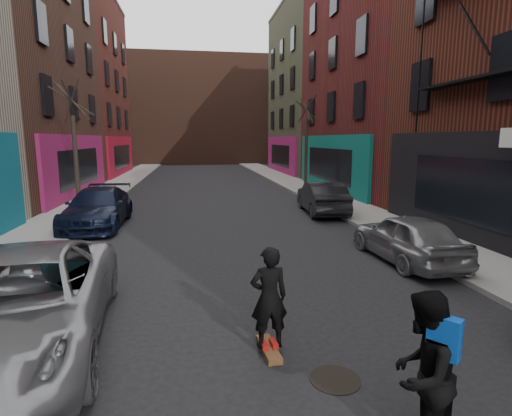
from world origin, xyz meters
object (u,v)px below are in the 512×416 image
object	(u,v)px
tree_right_far	(306,135)
skateboard	(269,349)
parked_left_end	(98,208)
parked_right_far	(407,237)
pedestrian	(422,373)
parked_left_far	(19,304)
skateboarder	(269,297)
manhole	(335,379)
tree_left_far	(74,136)
parked_right_end	(322,198)

from	to	relation	value
tree_right_far	skateboard	size ratio (longest dim) A/B	8.50
parked_left_end	parked_right_far	distance (m)	10.93
tree_right_far	pedestrian	size ratio (longest dim) A/B	3.83
parked_left_end	parked_left_far	bearing A→B (deg)	-84.19
skateboarder	pedestrian	distance (m)	2.50
parked_left_far	parked_left_end	xyz separation A→B (m)	(-0.87, 9.25, -0.05)
skateboarder	pedestrian	bearing A→B (deg)	113.73
manhole	skateboard	bearing A→B (deg)	131.84
parked_left_far	tree_left_far	bearing A→B (deg)	95.12
tree_left_far	parked_right_end	world-z (taller)	tree_left_far
parked_left_end	pedestrian	distance (m)	13.45
manhole	parked_left_far	bearing A→B (deg)	161.53
parked_left_far	parked_right_end	size ratio (longest dim) A/B	1.28
parked_right_far	skateboarder	bearing A→B (deg)	39.10
skateboard	manhole	world-z (taller)	skateboard
tree_left_far	parked_right_end	size ratio (longest dim) A/B	1.50
parked_left_end	skateboard	xyz separation A→B (m)	(4.66, -9.92, -0.67)
parked_right_end	skateboard	bearing A→B (deg)	72.90
skateboard	pedestrian	world-z (taller)	pedestrian
parked_left_far	parked_right_end	xyz separation A→B (m)	(8.33, 10.53, -0.05)
tree_right_far	skateboard	xyz separation A→B (m)	(-6.14, -19.41, -3.48)
skateboarder	manhole	world-z (taller)	skateboarder
parked_left_far	parked_left_end	world-z (taller)	parked_left_far
parked_left_far	manhole	distance (m)	4.87
tree_right_far	parked_left_end	size ratio (longest dim) A/B	1.38
parked_right_end	skateboard	world-z (taller)	parked_right_end
parked_right_end	manhole	size ratio (longest dim) A/B	6.17
parked_left_far	parked_left_end	distance (m)	9.29
tree_right_far	manhole	distance (m)	21.26
parked_left_far	tree_right_far	bearing A→B (deg)	56.24
tree_left_far	skateboarder	size ratio (longest dim) A/B	4.08
parked_right_end	parked_left_far	bearing A→B (deg)	56.60
parked_right_end	parked_left_end	bearing A→B (deg)	12.87
parked_right_far	manhole	distance (m)	6.19
tree_left_far	parked_right_far	distance (m)	14.57
manhole	tree_left_far	bearing A→B (deg)	116.22
parked_left_far	parked_right_far	world-z (taller)	parked_left_far
skateboard	pedestrian	size ratio (longest dim) A/B	0.45
tree_left_far	skateboarder	xyz separation A→B (m)	(6.26, -13.41, -2.48)
parked_right_far	pedestrian	distance (m)	7.06
tree_left_far	parked_left_far	distance (m)	13.24
parked_left_far	pedestrian	xyz separation A→B (m)	(4.97, -2.87, 0.13)
skateboard	tree_right_far	bearing A→B (deg)	67.98
tree_right_far	skateboard	bearing A→B (deg)	-107.55
parked_right_far	tree_right_far	bearing A→B (deg)	-98.29
parked_left_far	skateboarder	size ratio (longest dim) A/B	3.46
tree_right_far	skateboarder	distance (m)	20.53
parked_left_far	skateboarder	xyz separation A→B (m)	(3.79, -0.67, 0.13)
skateboarder	manhole	size ratio (longest dim) A/B	2.28
parked_left_end	parked_right_end	bearing A→B (deg)	8.36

